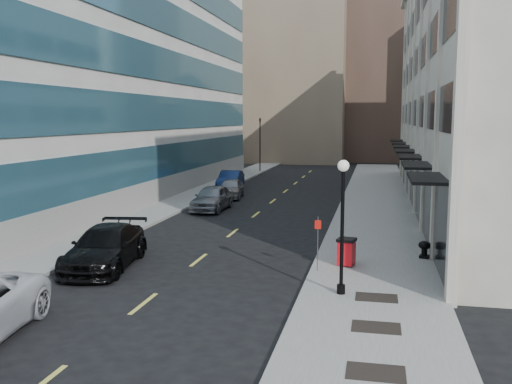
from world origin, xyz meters
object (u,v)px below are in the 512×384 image
at_px(traffic_signal, 260,122).
at_px(trash_bin, 346,251).
at_px(lamppost, 342,214).
at_px(car_silver_sedan, 212,198).
at_px(car_blue_sedan, 230,180).
at_px(urn_planter, 425,248).
at_px(car_grey_sedan, 231,188).
at_px(car_black_pickup, 105,248).
at_px(sign_post, 318,236).

bearing_deg(traffic_signal, trash_bin, -73.54).
distance_m(traffic_signal, lamppost, 45.67).
height_order(traffic_signal, lamppost, traffic_signal).
bearing_deg(traffic_signal, car_silver_sedan, -85.13).
bearing_deg(car_blue_sedan, lamppost, -72.43).
distance_m(lamppost, urn_planter, 7.05).
distance_m(car_blue_sedan, urn_planter, 26.41).
xyz_separation_m(car_blue_sedan, urn_planter, (14.40, -22.14, -0.21)).
distance_m(trash_bin, urn_planter, 3.81).
bearing_deg(urn_planter, traffic_signal, 111.59).
relative_size(trash_bin, lamppost, 0.24).
relative_size(car_grey_sedan, trash_bin, 3.84).
height_order(car_blue_sedan, lamppost, lamppost).
bearing_deg(car_blue_sedan, urn_planter, -61.21).
bearing_deg(car_silver_sedan, traffic_signal, 95.81).
height_order(car_black_pickup, urn_planter, car_black_pickup).
relative_size(car_silver_sedan, urn_planter, 6.67).
bearing_deg(urn_planter, car_grey_sedan, 127.31).
bearing_deg(car_black_pickup, traffic_signal, 85.11).
relative_size(car_black_pickup, lamppost, 1.24).
distance_m(car_silver_sedan, urn_planter, 16.98).
bearing_deg(lamppost, urn_planter, 61.28).
relative_size(traffic_signal, lamppost, 1.48).
bearing_deg(trash_bin, car_black_pickup, -156.10).
relative_size(car_blue_sedan, car_grey_sedan, 1.12).
xyz_separation_m(traffic_signal, car_grey_sedan, (2.02, -21.00, -4.97)).
distance_m(car_grey_sedan, sign_post, 22.05).
relative_size(traffic_signal, urn_planter, 9.42).
distance_m(lamppost, sign_post, 3.29).
bearing_deg(car_blue_sedan, sign_post, -72.40).
xyz_separation_m(car_grey_sedan, trash_bin, (9.85, -19.17, 0.02)).
height_order(car_silver_sedan, trash_bin, car_silver_sedan).
bearing_deg(trash_bin, car_silver_sedan, 139.27).
height_order(traffic_signal, car_black_pickup, traffic_signal).
bearing_deg(car_silver_sedan, urn_planter, -40.15).
distance_m(car_black_pickup, lamppost, 10.18).
bearing_deg(urn_planter, lamppost, -118.72).
distance_m(car_blue_sedan, lamppost, 30.21).
distance_m(trash_bin, lamppost, 4.39).
bearing_deg(car_black_pickup, lamppost, -19.37).
xyz_separation_m(car_black_pickup, car_blue_sedan, (-1.43, 25.98, -0.04)).
distance_m(car_silver_sedan, sign_post, 16.58).
bearing_deg(car_black_pickup, car_silver_sedan, 81.57).
bearing_deg(sign_post, car_black_pickup, 173.20).
relative_size(car_blue_sedan, lamppost, 1.04).
bearing_deg(car_black_pickup, car_grey_sedan, 82.50).
bearing_deg(car_silver_sedan, lamppost, -59.61).
relative_size(trash_bin, sign_post, 0.52).
bearing_deg(car_grey_sedan, traffic_signal, 88.56).
bearing_deg(lamppost, car_blue_sedan, 111.81).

